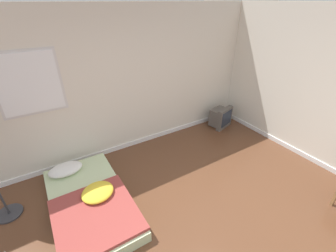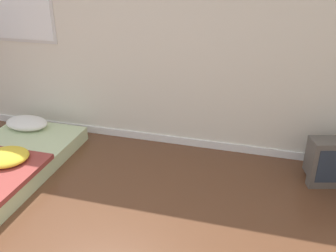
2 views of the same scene
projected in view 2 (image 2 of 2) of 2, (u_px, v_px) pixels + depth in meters
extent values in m
cube|color=silver|center=(128.00, 31.00, 4.09)|extent=(7.96, 0.06, 2.60)
cube|color=white|center=(131.00, 134.00, 4.60)|extent=(7.96, 0.02, 0.09)
cube|color=silver|center=(18.00, 1.00, 4.25)|extent=(0.88, 0.01, 0.95)
cube|color=white|center=(17.00, 1.00, 4.25)|extent=(0.81, 0.01, 0.88)
cube|color=beige|center=(2.00, 167.00, 3.85)|extent=(1.01, 1.90, 0.16)
ellipsoid|color=white|center=(27.00, 123.00, 4.46)|extent=(0.52, 0.34, 0.14)
ellipsoid|color=yellow|center=(6.00, 157.00, 3.70)|extent=(0.55, 0.53, 0.11)
cube|color=#56514C|center=(329.00, 158.00, 3.75)|extent=(0.45, 0.34, 0.39)
cube|color=#56514C|center=(336.00, 165.00, 3.58)|extent=(0.50, 0.23, 0.48)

